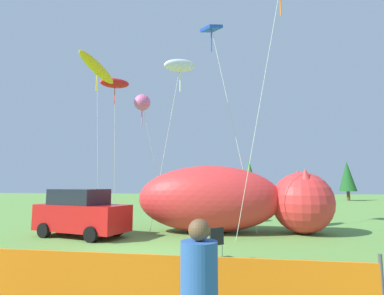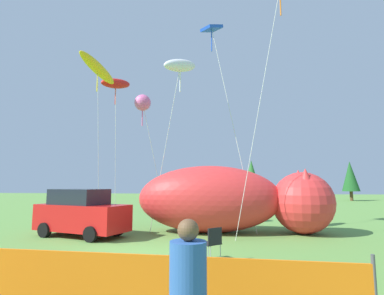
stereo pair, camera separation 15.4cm
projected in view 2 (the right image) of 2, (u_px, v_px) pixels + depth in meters
ground_plane at (123, 259)px, 8.89m from camera, size 120.00×120.00×0.00m
parked_car at (81, 213)px, 12.86m from camera, size 4.39×2.78×2.01m
folding_chair at (212, 241)px, 8.76m from camera, size 0.76×0.76×0.96m
inflatable_cat at (230, 201)px, 13.85m from camera, size 8.99×3.28×3.08m
safety_fence at (117, 295)px, 4.42m from camera, size 7.09×0.38×1.31m
kite_yellow_hero at (98, 69)px, 16.40m from camera, size 1.30×3.06×9.22m
kite_white_ghost at (180, 66)px, 14.37m from camera, size 2.30×2.06×8.47m
kite_blue_box at (212, 33)px, 16.12m from camera, size 2.69×2.08×10.85m
kite_red_lizard at (116, 84)px, 18.12m from camera, size 1.74×1.89×8.73m
kite_pink_octopus at (143, 103)px, 16.39m from camera, size 1.54×2.17×7.10m
horizon_tree_east at (350, 176)px, 40.22m from camera, size 2.22×2.22×5.29m
horizon_tree_west at (251, 175)px, 44.17m from camera, size 2.41×2.41×5.76m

